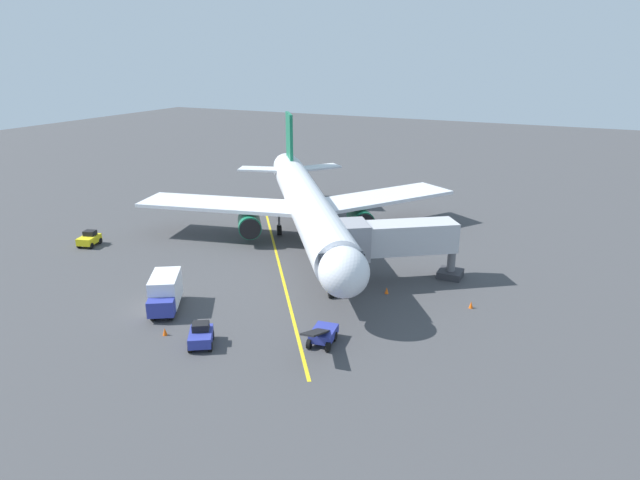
# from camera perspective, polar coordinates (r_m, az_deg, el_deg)

# --- Properties ---
(ground_plane) EXTENTS (220.00, 220.00, 0.00)m
(ground_plane) POSITION_cam_1_polar(r_m,az_deg,el_deg) (58.43, 0.77, 0.44)
(ground_plane) COLOR #424244
(apron_lead_in_line) EXTENTS (23.05, 32.96, 0.01)m
(apron_lead_in_line) POSITION_cam_1_polar(r_m,az_deg,el_deg) (51.36, -4.34, -2.26)
(apron_lead_in_line) COLOR yellow
(apron_lead_in_line) RESTS_ON ground
(airplane) EXTENTS (31.04, 35.19, 11.50)m
(airplane) POSITION_cam_1_polar(r_m,az_deg,el_deg) (55.40, -1.39, 3.72)
(airplane) COLOR silver
(airplane) RESTS_ON ground
(jet_bridge) EXTENTS (10.45, 8.32, 5.40)m
(jet_bridge) POSITION_cam_1_polar(r_m,az_deg,el_deg) (46.01, 7.22, 0.06)
(jet_bridge) COLOR #B7B7BC
(jet_bridge) RESTS_ON ground
(ground_crew_marshaller) EXTENTS (0.47, 0.43, 1.71)m
(ground_crew_marshaller) POSITION_cam_1_polar(r_m,az_deg,el_deg) (44.96, 1.90, -4.18)
(ground_crew_marshaller) COLOR #23232D
(ground_crew_marshaller) RESTS_ON ground
(tug_near_nose) EXTENTS (2.49, 2.75, 1.50)m
(tug_near_nose) POSITION_cam_1_polar(r_m,az_deg,el_deg) (37.77, -12.29, -9.70)
(tug_near_nose) COLOR #2D3899
(tug_near_nose) RESTS_ON ground
(box_truck_portside) EXTENTS (4.06, 4.94, 2.62)m
(box_truck_portside) POSITION_cam_1_polar(r_m,az_deg,el_deg) (43.08, -15.84, -5.28)
(box_truck_portside) COLOR #2D3899
(box_truck_portside) RESTS_ON ground
(tug_starboard_side) EXTENTS (2.08, 2.62, 1.50)m
(tug_starboard_side) POSITION_cam_1_polar(r_m,az_deg,el_deg) (59.99, -22.88, 0.10)
(tug_starboard_side) COLOR yellow
(tug_starboard_side) RESTS_ON ground
(belt_loader_rear_apron) EXTENTS (1.85, 4.70, 2.32)m
(belt_loader_rear_apron) POSITION_cam_1_polar(r_m,az_deg,el_deg) (37.08, 0.24, -9.77)
(belt_loader_rear_apron) COLOR #2D3899
(belt_loader_rear_apron) RESTS_ON ground
(safety_cone_nose_left) EXTENTS (0.32, 0.32, 0.55)m
(safety_cone_nose_left) POSITION_cam_1_polar(r_m,az_deg,el_deg) (39.79, -15.84, -9.15)
(safety_cone_nose_left) COLOR #F2590F
(safety_cone_nose_left) RESTS_ON ground
(safety_cone_nose_right) EXTENTS (0.32, 0.32, 0.55)m
(safety_cone_nose_right) POSITION_cam_1_polar(r_m,az_deg,el_deg) (44.86, 6.95, -5.22)
(safety_cone_nose_right) COLOR #F2590F
(safety_cone_nose_right) RESTS_ON ground
(safety_cone_wing_port) EXTENTS (0.32, 0.32, 0.55)m
(safety_cone_wing_port) POSITION_cam_1_polar(r_m,az_deg,el_deg) (43.67, 15.44, -6.51)
(safety_cone_wing_port) COLOR #F2590F
(safety_cone_wing_port) RESTS_ON ground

